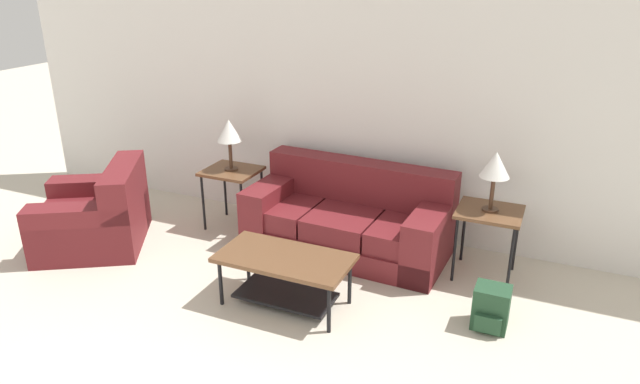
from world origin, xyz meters
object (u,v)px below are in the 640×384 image
Objects in this scene: couch at (349,220)px; armchair at (96,217)px; side_table_right at (489,218)px; coffee_table at (285,269)px; backpack at (491,308)px; table_lamp_right at (495,166)px; table_lamp_left at (229,132)px; side_table_left at (232,176)px.

couch is 1.43× the size of armchair.
coffee_table is at bearing -141.25° from side_table_right.
couch is at bearing 21.27° from armchair.
couch is 1.32m from side_table_right.
table_lamp_right is at bearing 102.26° from backpack.
side_table_right is 1.20× the size of table_lamp_right.
coffee_table is 1.93m from table_lamp_right.
coffee_table is at bearing -141.25° from table_lamp_right.
table_lamp_left is (1.01, 0.90, 0.75)m from armchair.
table_lamp_right is at bearing -0.10° from couch.
table_lamp_right reaches higher than couch.
side_table_left is 1.84× the size of backpack.
table_lamp_left is at bearing 164.06° from backpack.
couch reaches higher than armchair.
coffee_table is 1.70× the size of side_table_right.
backpack is (0.17, -0.79, -0.86)m from table_lamp_right.
armchair reaches higher than side_table_left.
side_table_left is at bearing 180.00° from side_table_right.
backpack is (2.76, -0.79, -0.86)m from table_lamp_left.
side_table_left is at bearing -179.90° from couch.
backpack is at bearing -15.94° from table_lamp_left.
side_table_left is at bearing 164.06° from backpack.
backpack is (3.77, 0.11, -0.12)m from armchair.
table_lamp_right reaches higher than backpack.
side_table_right is at bearing 0.00° from table_lamp_right.
table_lamp_right reaches higher than side_table_right.
table_lamp_right is (1.29, -0.00, 0.73)m from couch.
side_table_right is 1.20× the size of table_lamp_left.
armchair is 3.78m from table_lamp_right.
side_table_left is (1.01, 0.90, 0.28)m from armchair.
armchair is 3.72m from side_table_right.
armchair is at bearing -158.73° from couch.
backpack is at bearing -77.74° from side_table_right.
armchair reaches higher than side_table_right.
table_lamp_left reaches higher than side_table_left.
table_lamp_left reaches higher than side_table_right.
table_lamp_left and table_lamp_right have the same top height.
table_lamp_left is (-1.29, -0.00, 0.73)m from couch.
coffee_table is at bearing -167.86° from backpack.
table_lamp_left is at bearing 180.00° from table_lamp_right.
table_lamp_right is (0.00, 0.00, 0.47)m from side_table_right.
backpack is (1.46, -0.79, -0.13)m from couch.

